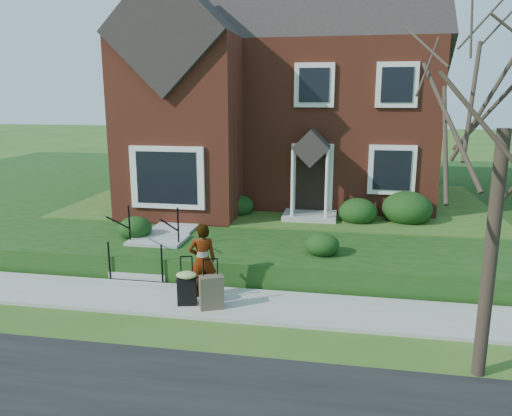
% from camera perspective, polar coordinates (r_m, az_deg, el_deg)
% --- Properties ---
extents(ground, '(120.00, 120.00, 0.00)m').
position_cam_1_polar(ground, '(10.64, -2.72, -11.10)').
color(ground, '#2D5119').
rests_on(ground, ground).
extents(sidewalk, '(60.00, 1.60, 0.08)m').
position_cam_1_polar(sidewalk, '(10.62, -2.72, -10.90)').
color(sidewalk, '#9E9B93').
rests_on(sidewalk, ground).
extents(terrace, '(44.00, 20.00, 0.60)m').
position_cam_1_polar(terrace, '(20.84, 14.97, 1.24)').
color(terrace, '#123B10').
rests_on(terrace, ground).
extents(walkway, '(1.20, 6.00, 0.06)m').
position_cam_1_polar(walkway, '(15.66, -7.58, -0.92)').
color(walkway, '#9E9B93').
rests_on(walkway, terrace).
extents(main_house, '(10.40, 10.20, 9.40)m').
position_cam_1_polar(main_house, '(19.26, 3.12, 15.59)').
color(main_house, brown).
rests_on(main_house, terrace).
extents(front_steps, '(1.40, 2.02, 1.50)m').
position_cam_1_polar(front_steps, '(12.85, -11.84, -4.85)').
color(front_steps, '#9E9B93').
rests_on(front_steps, ground).
extents(foundation_shrubs, '(9.80, 4.71, 1.03)m').
position_cam_1_polar(foundation_shrubs, '(14.88, 3.40, 0.06)').
color(foundation_shrubs, black).
rests_on(foundation_shrubs, terrace).
extents(woman, '(0.69, 0.58, 1.60)m').
position_cam_1_polar(woman, '(10.70, -6.14, -5.96)').
color(woman, '#999999').
rests_on(woman, sidewalk).
extents(suitcase_black, '(0.49, 0.43, 1.03)m').
position_cam_1_polar(suitcase_black, '(10.44, -7.91, -8.83)').
color(suitcase_black, black).
rests_on(suitcase_black, sidewalk).
extents(suitcase_olive, '(0.54, 0.44, 1.03)m').
position_cam_1_polar(suitcase_olive, '(10.23, -5.11, -9.55)').
color(suitcase_olive, brown).
rests_on(suitcase_olive, sidewalk).
extents(tree_verge, '(4.21, 4.21, 6.01)m').
position_cam_1_polar(tree_verge, '(7.93, 26.78, 10.71)').
color(tree_verge, '#433529').
rests_on(tree_verge, ground).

